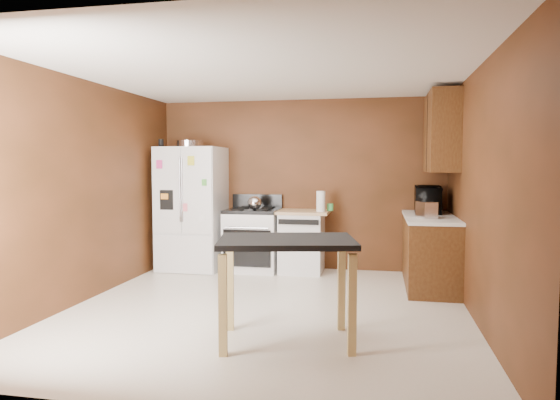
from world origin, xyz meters
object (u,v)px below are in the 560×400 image
(roasting_pan, at_px, (190,144))
(green_canister, at_px, (330,207))
(gas_range, at_px, (253,239))
(dishwasher, at_px, (302,241))
(pen_cup, at_px, (161,143))
(paper_towel, at_px, (321,201))
(kettle, at_px, (255,203))
(refrigerator, at_px, (192,208))
(toaster, at_px, (427,210))
(island, at_px, (287,255))
(microwave, at_px, (428,201))

(roasting_pan, relative_size, green_canister, 3.82)
(gas_range, distance_m, dishwasher, 0.72)
(pen_cup, bearing_deg, roasting_pan, 17.70)
(pen_cup, relative_size, paper_towel, 0.40)
(kettle, relative_size, refrigerator, 0.11)
(refrigerator, xyz_separation_m, dishwasher, (1.63, 0.09, -0.45))
(kettle, relative_size, green_canister, 1.94)
(roasting_pan, xyz_separation_m, toaster, (3.29, -0.70, -0.85))
(refrigerator, xyz_separation_m, gas_range, (0.91, 0.06, -0.44))
(green_canister, bearing_deg, roasting_pan, -175.76)
(pen_cup, relative_size, toaster, 0.42)
(gas_range, xyz_separation_m, island, (1.02, -2.81, 0.30))
(roasting_pan, height_order, refrigerator, roasting_pan)
(paper_towel, distance_m, toaster, 1.54)
(paper_towel, distance_m, microwave, 1.44)
(green_canister, xyz_separation_m, toaster, (1.25, -0.85, 0.06))
(toaster, xyz_separation_m, refrigerator, (-3.27, 0.71, -0.10))
(green_canister, height_order, microwave, microwave)
(gas_range, bearing_deg, island, -69.95)
(microwave, bearing_deg, pen_cup, 92.75)
(kettle, bearing_deg, green_canister, 9.89)
(pen_cup, xyz_separation_m, microwave, (3.76, 0.10, -0.79))
(roasting_pan, distance_m, microwave, 3.46)
(kettle, distance_m, island, 2.88)
(paper_towel, bearing_deg, toaster, -27.33)
(roasting_pan, bearing_deg, island, -54.51)
(pen_cup, xyz_separation_m, green_canister, (2.44, 0.28, -0.92))
(green_canister, bearing_deg, kettle, -170.11)
(kettle, xyz_separation_m, dishwasher, (0.66, 0.13, -0.55))
(gas_range, relative_size, dishwasher, 1.24)
(toaster, distance_m, island, 2.45)
(kettle, xyz_separation_m, microwave, (2.38, 0.01, 0.07))
(pen_cup, bearing_deg, gas_range, 8.59)
(paper_towel, bearing_deg, dishwasher, 162.54)
(microwave, height_order, island, microwave)
(gas_range, distance_m, island, 3.00)
(toaster, xyz_separation_m, island, (-1.34, -2.04, -0.24))
(green_canister, distance_m, toaster, 1.51)
(gas_range, bearing_deg, kettle, -61.63)
(paper_towel, relative_size, dishwasher, 0.32)
(kettle, height_order, microwave, microwave)
(pen_cup, height_order, paper_towel, pen_cup)
(kettle, relative_size, dishwasher, 0.22)
(roasting_pan, distance_m, toaster, 3.47)
(roasting_pan, bearing_deg, toaster, -11.93)
(pen_cup, distance_m, paper_towel, 2.46)
(gas_range, bearing_deg, pen_cup, -171.41)
(roasting_pan, distance_m, refrigerator, 0.95)
(dishwasher, bearing_deg, refrigerator, -177.01)
(island, bearing_deg, dishwasher, 96.15)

